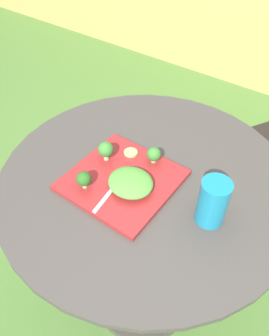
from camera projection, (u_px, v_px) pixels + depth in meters
name	position (u px, v px, depth m)	size (l,w,h in m)	color
ground_plane	(142.00, 290.00, 1.45)	(12.00, 12.00, 0.00)	#4C7533
patio_table	(144.00, 232.00, 1.13)	(0.84, 0.84, 0.74)	#423D38
salad_plate	(122.00, 180.00, 0.91)	(0.28, 0.28, 0.01)	maroon
drinking_glass	(212.00, 204.00, 0.78)	(0.07, 0.07, 0.13)	teal
fork	(113.00, 188.00, 0.87)	(0.04, 0.15, 0.00)	silver
lettuce_mound	(130.00, 182.00, 0.86)	(0.12, 0.11, 0.04)	#519338
broccoli_floret_0	(106.00, 150.00, 0.93)	(0.04, 0.04, 0.06)	#99B770
broccoli_floret_1	(84.00, 179.00, 0.86)	(0.04, 0.04, 0.05)	#99B770
broccoli_floret_2	(154.00, 154.00, 0.93)	(0.04, 0.04, 0.05)	#99B770
cucumber_slice_0	(131.00, 153.00, 0.97)	(0.04, 0.04, 0.01)	#8EB766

